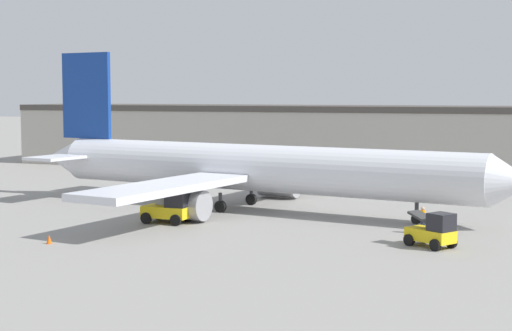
{
  "coord_description": "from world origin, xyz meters",
  "views": [
    {
      "loc": [
        21.23,
        -56.31,
        9.0
      ],
      "look_at": [
        0.0,
        0.0,
        3.48
      ],
      "focal_mm": 55.0,
      "sensor_mm": 36.0,
      "label": 1
    }
  ],
  "objects_px": {
    "airplane": "(243,168)",
    "ground_crew_worker": "(423,219)",
    "belt_loader_truck": "(433,231)",
    "baggage_tug": "(171,208)",
    "safety_cone_near": "(49,239)"
  },
  "relations": [
    {
      "from": "airplane",
      "to": "ground_crew_worker",
      "type": "height_order",
      "value": "airplane"
    },
    {
      "from": "airplane",
      "to": "belt_loader_truck",
      "type": "bearing_deg",
      "value": -23.5
    },
    {
      "from": "baggage_tug",
      "to": "airplane",
      "type": "bearing_deg",
      "value": 76.47
    },
    {
      "from": "airplane",
      "to": "belt_loader_truck",
      "type": "distance_m",
      "value": 19.26
    },
    {
      "from": "baggage_tug",
      "to": "safety_cone_near",
      "type": "height_order",
      "value": "baggage_tug"
    },
    {
      "from": "belt_loader_truck",
      "to": "safety_cone_near",
      "type": "height_order",
      "value": "belt_loader_truck"
    },
    {
      "from": "ground_crew_worker",
      "to": "baggage_tug",
      "type": "xyz_separation_m",
      "value": [
        -17.04,
        -2.11,
        0.15
      ]
    },
    {
      "from": "ground_crew_worker",
      "to": "airplane",
      "type": "bearing_deg",
      "value": -145.81
    },
    {
      "from": "ground_crew_worker",
      "to": "safety_cone_near",
      "type": "bearing_deg",
      "value": -94.86
    },
    {
      "from": "ground_crew_worker",
      "to": "safety_cone_near",
      "type": "height_order",
      "value": "ground_crew_worker"
    },
    {
      "from": "ground_crew_worker",
      "to": "belt_loader_truck",
      "type": "xyz_separation_m",
      "value": [
        1.31,
        -4.48,
        0.06
      ]
    },
    {
      "from": "airplane",
      "to": "safety_cone_near",
      "type": "bearing_deg",
      "value": -98.96
    },
    {
      "from": "baggage_tug",
      "to": "ground_crew_worker",
      "type": "bearing_deg",
      "value": 9.34
    },
    {
      "from": "airplane",
      "to": "safety_cone_near",
      "type": "distance_m",
      "value": 18.52
    },
    {
      "from": "belt_loader_truck",
      "to": "safety_cone_near",
      "type": "distance_m",
      "value": 22.91
    }
  ]
}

